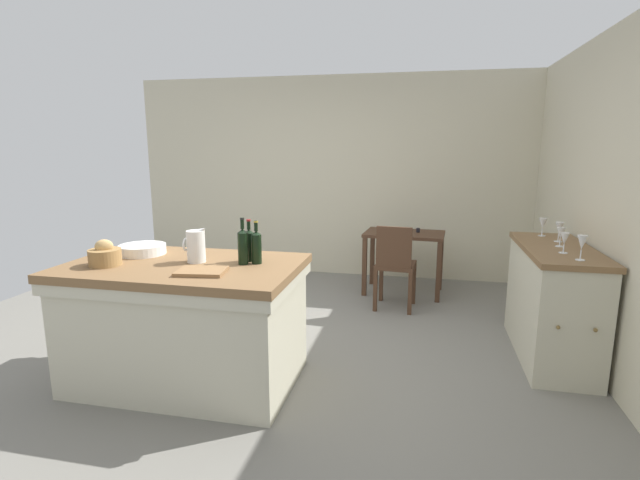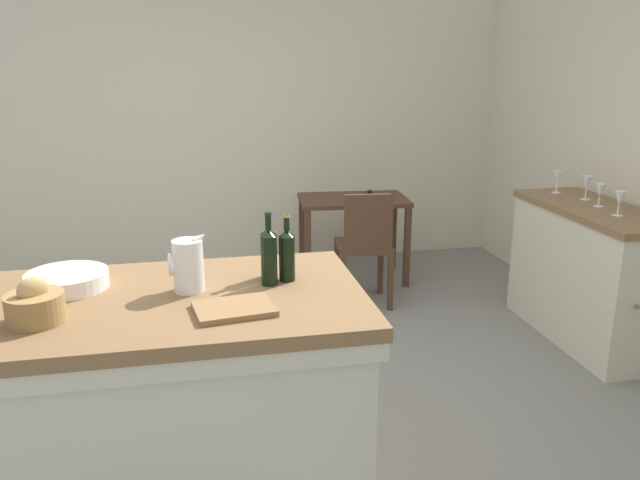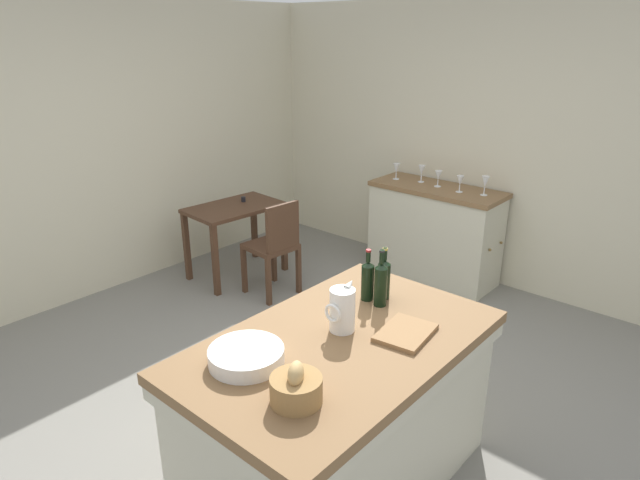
{
  "view_description": "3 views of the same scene",
  "coord_description": "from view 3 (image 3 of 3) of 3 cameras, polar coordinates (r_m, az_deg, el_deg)",
  "views": [
    {
      "loc": [
        1.2,
        -3.62,
        1.71
      ],
      "look_at": [
        0.38,
        0.13,
        0.94
      ],
      "focal_mm": 26.51,
      "sensor_mm": 36.0,
      "label": 1
    },
    {
      "loc": [
        -0.34,
        -3.25,
        1.87
      ],
      "look_at": [
        0.36,
        0.11,
        0.88
      ],
      "focal_mm": 35.84,
      "sensor_mm": 36.0,
      "label": 2
    },
    {
      "loc": [
        -2.3,
        -2.15,
        2.34
      ],
      "look_at": [
        0.46,
        0.27,
        0.93
      ],
      "focal_mm": 31.08,
      "sensor_mm": 36.0,
      "label": 3
    }
  ],
  "objects": [
    {
      "name": "bread_basket",
      "position": [
        2.34,
        -2.48,
        -14.96
      ],
      "size": [
        0.22,
        0.22,
        0.18
      ],
      "color": "olive",
      "rests_on": "island_table"
    },
    {
      "name": "wine_glass_far_right",
      "position": [
        5.58,
        7.87,
        7.31
      ],
      "size": [
        0.07,
        0.07,
        0.16
      ],
      "color": "white",
      "rests_on": "side_cabinet"
    },
    {
      "name": "wine_glass_right",
      "position": [
        5.52,
        10.42,
        7.04
      ],
      "size": [
        0.07,
        0.07,
        0.17
      ],
      "color": "white",
      "rests_on": "side_cabinet"
    },
    {
      "name": "wooden_chair",
      "position": [
        5.04,
        -4.71,
        -0.5
      ],
      "size": [
        0.43,
        0.43,
        0.91
      ],
      "color": "#472D1E",
      "rests_on": "ground"
    },
    {
      "name": "wine_glass_left",
      "position": [
        5.24,
        14.23,
        5.92
      ],
      "size": [
        0.07,
        0.07,
        0.15
      ],
      "color": "white",
      "rests_on": "side_cabinet"
    },
    {
      "name": "pitcher",
      "position": [
        2.81,
        2.29,
        -7.16
      ],
      "size": [
        0.17,
        0.13,
        0.27
      ],
      "color": "white",
      "rests_on": "island_table"
    },
    {
      "name": "wall_right",
      "position": [
        5.45,
        17.46,
        9.08
      ],
      "size": [
        0.12,
        5.2,
        2.6
      ],
      "primitive_type": "cube",
      "color": "beige",
      "rests_on": "ground"
    },
    {
      "name": "wall_back",
      "position": [
        5.38,
        -22.7,
        8.27
      ],
      "size": [
        5.32,
        0.12,
        2.6
      ],
      "primitive_type": "cube",
      "color": "beige",
      "rests_on": "ground"
    },
    {
      "name": "island_table",
      "position": [
        3.02,
        1.99,
        -16.93
      ],
      "size": [
        1.64,
        1.01,
        0.9
      ],
      "color": "brown",
      "rests_on": "ground"
    },
    {
      "name": "wash_bowl",
      "position": [
        2.61,
        -7.6,
        -11.75
      ],
      "size": [
        0.35,
        0.35,
        0.07
      ],
      "primitive_type": "cylinder",
      "color": "white",
      "rests_on": "island_table"
    },
    {
      "name": "side_cabinet",
      "position": [
        5.53,
        11.66,
        0.77
      ],
      "size": [
        0.52,
        1.28,
        0.93
      ],
      "color": "brown",
      "rests_on": "ground"
    },
    {
      "name": "writing_desk",
      "position": [
        5.47,
        -8.76,
        2.32
      ],
      "size": [
        0.94,
        0.63,
        0.77
      ],
      "color": "#472D1E",
      "rests_on": "ground"
    },
    {
      "name": "ground_plane",
      "position": [
        3.92,
        -1.48,
        -15.6
      ],
      "size": [
        6.76,
        6.76,
        0.0
      ],
      "primitive_type": "plane",
      "color": "slate"
    },
    {
      "name": "wine_glass_far_left",
      "position": [
        5.19,
        16.64,
        5.73
      ],
      "size": [
        0.07,
        0.07,
        0.18
      ],
      "color": "white",
      "rests_on": "side_cabinet"
    },
    {
      "name": "wine_bottle_green",
      "position": [
        3.06,
        6.26,
        -4.45
      ],
      "size": [
        0.07,
        0.07,
        0.33
      ],
      "color": "black",
      "rests_on": "island_table"
    },
    {
      "name": "wine_glass_middle",
      "position": [
        5.38,
        12.09,
        6.48
      ],
      "size": [
        0.07,
        0.07,
        0.15
      ],
      "color": "white",
      "rests_on": "side_cabinet"
    },
    {
      "name": "wine_bottle_amber",
      "position": [
        3.12,
        4.92,
        -4.07
      ],
      "size": [
        0.07,
        0.07,
        0.3
      ],
      "color": "black",
      "rests_on": "island_table"
    },
    {
      "name": "cutting_board",
      "position": [
        2.85,
        8.8,
        -9.42
      ],
      "size": [
        0.34,
        0.27,
        0.02
      ],
      "primitive_type": "cube",
      "rotation": [
        0.0,
        0.0,
        0.14
      ],
      "color": "olive",
      "rests_on": "island_table"
    },
    {
      "name": "wine_bottle_dark",
      "position": [
        3.15,
        6.59,
        -3.9
      ],
      "size": [
        0.07,
        0.07,
        0.31
      ],
      "color": "black",
      "rests_on": "island_table"
    }
  ]
}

